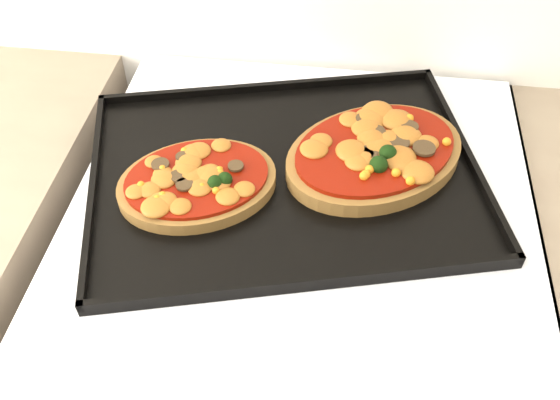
% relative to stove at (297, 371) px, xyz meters
% --- Properties ---
extents(stove, '(0.60, 0.60, 0.91)m').
position_rel_stove_xyz_m(stove, '(0.00, 0.00, 0.00)').
color(stove, white).
rests_on(stove, floor).
extents(baking_tray, '(0.58, 0.49, 0.02)m').
position_rel_stove_xyz_m(baking_tray, '(-0.03, 0.04, 0.47)').
color(baking_tray, black).
rests_on(baking_tray, stove).
extents(pizza_left, '(0.25, 0.22, 0.03)m').
position_rel_stove_xyz_m(pizza_left, '(-0.13, -0.01, 0.48)').
color(pizza_left, brown).
rests_on(pizza_left, baking_tray).
extents(pizza_right, '(0.31, 0.29, 0.04)m').
position_rel_stove_xyz_m(pizza_right, '(0.09, 0.07, 0.48)').
color(pizza_right, brown).
rests_on(pizza_right, baking_tray).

